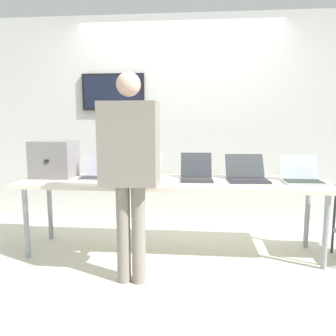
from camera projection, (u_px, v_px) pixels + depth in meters
ground at (172, 254)px, 3.29m from camera, size 8.00×8.00×0.04m
back_wall at (178, 120)px, 4.21m from camera, size 8.00×0.11×2.59m
workbench at (172, 185)px, 3.18m from camera, size 2.92×0.70×0.72m
equipment_box at (55, 159)px, 3.35m from camera, size 0.41×0.35×0.37m
laptop_station_0 at (97, 173)px, 3.27m from camera, size 0.35×0.29×0.24m
laptop_station_1 at (145, 173)px, 3.26m from camera, size 0.37×0.41×0.25m
laptop_station_2 at (196, 174)px, 3.21m from camera, size 0.32×0.36×0.25m
laptop_station_3 at (247, 175)px, 3.17m from camera, size 0.41×0.41×0.24m
laptop_station_4 at (301, 176)px, 3.09m from camera, size 0.36×0.33×0.24m
person at (130, 159)px, 2.55m from camera, size 0.44×0.59×1.66m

